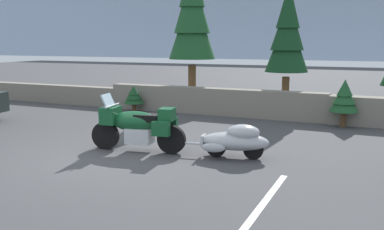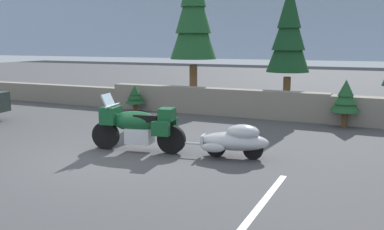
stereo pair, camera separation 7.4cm
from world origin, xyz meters
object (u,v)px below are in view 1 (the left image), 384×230
touring_motorcycle (137,125)px  pine_tree_secondary (288,32)px  car_shaped_trailer (235,140)px  pine_tree_tall (192,12)px

touring_motorcycle → pine_tree_secondary: size_ratio=0.50×
car_shaped_trailer → pine_tree_tall: size_ratio=0.38×
pine_tree_tall → car_shaped_trailer: bearing=-58.3°
pine_tree_tall → pine_tree_secondary: size_ratio=1.27×
touring_motorcycle → car_shaped_trailer: size_ratio=1.03×
car_shaped_trailer → pine_tree_secondary: (-0.27, 6.41, 2.46)m
touring_motorcycle → pine_tree_secondary: (2.00, 6.78, 2.25)m
car_shaped_trailer → pine_tree_tall: bearing=121.7°
car_shaped_trailer → pine_tree_tall: 7.96m
touring_motorcycle → pine_tree_tall: (-1.55, 6.56, 3.03)m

